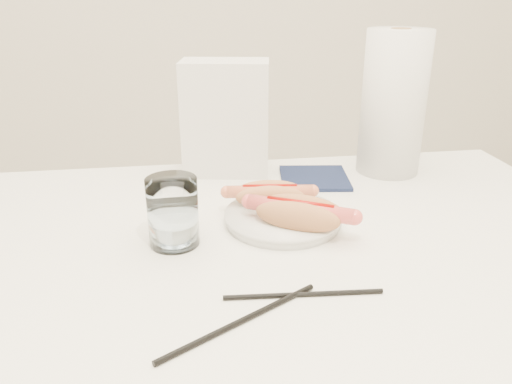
{
  "coord_description": "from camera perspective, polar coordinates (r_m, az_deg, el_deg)",
  "views": [
    {
      "loc": [
        -0.13,
        -0.71,
        1.14
      ],
      "look_at": [
        -0.02,
        0.04,
        0.82
      ],
      "focal_mm": 35.39,
      "sensor_mm": 36.0,
      "label": 1
    }
  ],
  "objects": [
    {
      "name": "napkin_box",
      "position": [
        1.08,
        -3.43,
        8.32
      ],
      "size": [
        0.19,
        0.13,
        0.24
      ],
      "primitive_type": "cube",
      "rotation": [
        0.0,
        0.0,
        -0.18
      ],
      "color": "silver",
      "rests_on": "table"
    },
    {
      "name": "paper_towel_roll",
      "position": [
        1.12,
        15.25,
        9.65
      ],
      "size": [
        0.17,
        0.17,
        0.3
      ],
      "primitive_type": "cylinder",
      "rotation": [
        0.0,
        0.0,
        0.29
      ],
      "color": "silver",
      "rests_on": "table"
    },
    {
      "name": "plate",
      "position": [
        0.87,
        3.06,
        -3.07
      ],
      "size": [
        0.23,
        0.23,
        0.02
      ],
      "primitive_type": "cylinder",
      "rotation": [
        0.0,
        0.0,
        -0.17
      ],
      "color": "white",
      "rests_on": "table"
    },
    {
      "name": "hotdog_right",
      "position": [
        0.82,
        4.99,
        -2.41
      ],
      "size": [
        0.17,
        0.13,
        0.05
      ],
      "rotation": [
        0.0,
        0.0,
        -0.5
      ],
      "color": "#C07A4A",
      "rests_on": "plate"
    },
    {
      "name": "chopstick_far",
      "position": [
        0.69,
        5.4,
        -11.44
      ],
      "size": [
        0.21,
        0.02,
        0.01
      ],
      "primitive_type": "cylinder",
      "rotation": [
        0.0,
        1.57,
        -0.07
      ],
      "color": "black",
      "rests_on": "table"
    },
    {
      "name": "table",
      "position": [
        0.85,
        1.8,
        -9.2
      ],
      "size": [
        1.2,
        0.8,
        0.75
      ],
      "color": "white",
      "rests_on": "ground"
    },
    {
      "name": "navy_napkin",
      "position": [
        1.07,
        6.6,
        1.59
      ],
      "size": [
        0.16,
        0.16,
        0.01
      ],
      "primitive_type": "cube",
      "rotation": [
        0.0,
        0.0,
        -0.13
      ],
      "color": "#121B3A",
      "rests_on": "table"
    },
    {
      "name": "chopstick_near",
      "position": [
        0.64,
        -1.68,
        -14.36
      ],
      "size": [
        0.21,
        0.13,
        0.01
      ],
      "primitive_type": "cylinder",
      "rotation": [
        0.0,
        1.57,
        0.53
      ],
      "color": "black",
      "rests_on": "table"
    },
    {
      "name": "hotdog_left",
      "position": [
        0.9,
        1.56,
        -0.31
      ],
      "size": [
        0.15,
        0.07,
        0.04
      ],
      "rotation": [
        0.0,
        0.0,
        -0.11
      ],
      "color": "#C88150",
      "rests_on": "plate"
    },
    {
      "name": "water_glass",
      "position": [
        0.8,
        -9.37,
        -2.23
      ],
      "size": [
        0.08,
        0.08,
        0.11
      ],
      "primitive_type": "cylinder",
      "color": "white",
      "rests_on": "table"
    }
  ]
}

